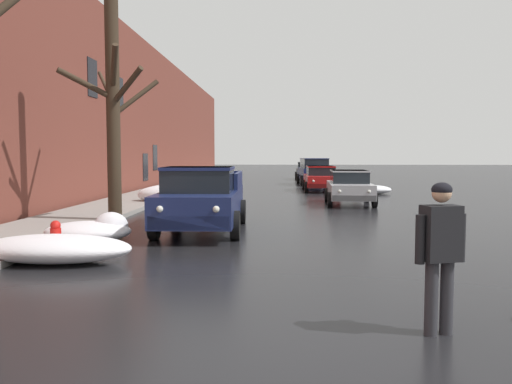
{
  "coord_description": "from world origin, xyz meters",
  "views": [
    {
      "loc": [
        -0.13,
        -4.81,
        2.08
      ],
      "look_at": [
        -0.73,
        8.38,
        1.12
      ],
      "focal_mm": 36.34,
      "sensor_mm": 36.0,
      "label": 1
    }
  ],
  "objects_px": {
    "pickup_truck_darkblue_approaching_near_lane": "(202,199)",
    "pedestrian_with_coffee": "(440,246)",
    "bare_tree_second_along_sidewalk": "(113,101)",
    "sedan_red_parked_kerbside_mid": "(321,178)",
    "suv_darkblue_parked_far_down_block": "(314,170)",
    "sedan_silver_parked_kerbside_close": "(349,186)",
    "fire_hydrant": "(56,237)",
    "sedan_black_queued_behind_truck": "(307,170)"
  },
  "relations": [
    {
      "from": "sedan_red_parked_kerbside_mid",
      "to": "fire_hydrant",
      "type": "height_order",
      "value": "sedan_red_parked_kerbside_mid"
    },
    {
      "from": "suv_darkblue_parked_far_down_block",
      "to": "fire_hydrant",
      "type": "distance_m",
      "value": 26.27
    },
    {
      "from": "suv_darkblue_parked_far_down_block",
      "to": "pedestrian_with_coffee",
      "type": "height_order",
      "value": "suv_darkblue_parked_far_down_block"
    },
    {
      "from": "bare_tree_second_along_sidewalk",
      "to": "sedan_red_parked_kerbside_mid",
      "type": "bearing_deg",
      "value": 63.51
    },
    {
      "from": "fire_hydrant",
      "to": "sedan_silver_parked_kerbside_close",
      "type": "bearing_deg",
      "value": 55.85
    },
    {
      "from": "pickup_truck_darkblue_approaching_near_lane",
      "to": "fire_hydrant",
      "type": "bearing_deg",
      "value": -127.53
    },
    {
      "from": "sedan_red_parked_kerbside_mid",
      "to": "sedan_black_queued_behind_truck",
      "type": "xyz_separation_m",
      "value": [
        -0.06,
        13.66,
        0.0
      ]
    },
    {
      "from": "bare_tree_second_along_sidewalk",
      "to": "sedan_silver_parked_kerbside_close",
      "type": "distance_m",
      "value": 10.55
    },
    {
      "from": "pedestrian_with_coffee",
      "to": "fire_hydrant",
      "type": "bearing_deg",
      "value": 145.13
    },
    {
      "from": "pickup_truck_darkblue_approaching_near_lane",
      "to": "bare_tree_second_along_sidewalk",
      "type": "bearing_deg",
      "value": 155.69
    },
    {
      "from": "pickup_truck_darkblue_approaching_near_lane",
      "to": "pedestrian_with_coffee",
      "type": "relative_size",
      "value": 2.92
    },
    {
      "from": "bare_tree_second_along_sidewalk",
      "to": "sedan_red_parked_kerbside_mid",
      "type": "relative_size",
      "value": 1.62
    },
    {
      "from": "pickup_truck_darkblue_approaching_near_lane",
      "to": "pedestrian_with_coffee",
      "type": "distance_m",
      "value": 8.78
    },
    {
      "from": "sedan_black_queued_behind_truck",
      "to": "sedan_red_parked_kerbside_mid",
      "type": "bearing_deg",
      "value": -89.76
    },
    {
      "from": "sedan_silver_parked_kerbside_close",
      "to": "sedan_black_queued_behind_truck",
      "type": "height_order",
      "value": "same"
    },
    {
      "from": "pickup_truck_darkblue_approaching_near_lane",
      "to": "fire_hydrant",
      "type": "relative_size",
      "value": 7.25
    },
    {
      "from": "sedan_black_queued_behind_truck",
      "to": "fire_hydrant",
      "type": "xyz_separation_m",
      "value": [
        -6.92,
        -32.68,
        -0.4
      ]
    },
    {
      "from": "sedan_red_parked_kerbside_mid",
      "to": "sedan_black_queued_behind_truck",
      "type": "bearing_deg",
      "value": 90.24
    },
    {
      "from": "pickup_truck_darkblue_approaching_near_lane",
      "to": "pedestrian_with_coffee",
      "type": "height_order",
      "value": "same"
    },
    {
      "from": "fire_hydrant",
      "to": "pickup_truck_darkblue_approaching_near_lane",
      "type": "bearing_deg",
      "value": 52.47
    },
    {
      "from": "suv_darkblue_parked_far_down_block",
      "to": "fire_hydrant",
      "type": "height_order",
      "value": "suv_darkblue_parked_far_down_block"
    },
    {
      "from": "pickup_truck_darkblue_approaching_near_lane",
      "to": "sedan_silver_parked_kerbside_close",
      "type": "relative_size",
      "value": 1.29
    },
    {
      "from": "pickup_truck_darkblue_approaching_near_lane",
      "to": "pedestrian_with_coffee",
      "type": "bearing_deg",
      "value": -63.42
    },
    {
      "from": "suv_darkblue_parked_far_down_block",
      "to": "pedestrian_with_coffee",
      "type": "relative_size",
      "value": 2.52
    },
    {
      "from": "pickup_truck_darkblue_approaching_near_lane",
      "to": "suv_darkblue_parked_far_down_block",
      "type": "relative_size",
      "value": 1.16
    },
    {
      "from": "sedan_silver_parked_kerbside_close",
      "to": "suv_darkblue_parked_far_down_block",
      "type": "height_order",
      "value": "suv_darkblue_parked_far_down_block"
    },
    {
      "from": "bare_tree_second_along_sidewalk",
      "to": "pickup_truck_darkblue_approaching_near_lane",
      "type": "distance_m",
      "value": 4.1
    },
    {
      "from": "suv_darkblue_parked_far_down_block",
      "to": "sedan_black_queued_behind_truck",
      "type": "relative_size",
      "value": 1.01
    },
    {
      "from": "pickup_truck_darkblue_approaching_near_lane",
      "to": "suv_darkblue_parked_far_down_block",
      "type": "bearing_deg",
      "value": 78.54
    },
    {
      "from": "pickup_truck_darkblue_approaching_near_lane",
      "to": "sedan_silver_parked_kerbside_close",
      "type": "bearing_deg",
      "value": 57.38
    },
    {
      "from": "bare_tree_second_along_sidewalk",
      "to": "sedan_silver_parked_kerbside_close",
      "type": "relative_size",
      "value": 1.79
    },
    {
      "from": "fire_hydrant",
      "to": "bare_tree_second_along_sidewalk",
      "type": "bearing_deg",
      "value": 92.71
    },
    {
      "from": "pickup_truck_darkblue_approaching_near_lane",
      "to": "pedestrian_with_coffee",
      "type": "xyz_separation_m",
      "value": [
        3.93,
        -7.85,
        0.15
      ]
    },
    {
      "from": "sedan_red_parked_kerbside_mid",
      "to": "pedestrian_with_coffee",
      "type": "bearing_deg",
      "value": -91.2
    },
    {
      "from": "suv_darkblue_parked_far_down_block",
      "to": "pedestrian_with_coffee",
      "type": "distance_m",
      "value": 29.84
    },
    {
      "from": "pedestrian_with_coffee",
      "to": "sedan_black_queued_behind_truck",
      "type": "bearing_deg",
      "value": 89.33
    },
    {
      "from": "sedan_red_parked_kerbside_mid",
      "to": "pedestrian_with_coffee",
      "type": "height_order",
      "value": "pedestrian_with_coffee"
    },
    {
      "from": "sedan_black_queued_behind_truck",
      "to": "fire_hydrant",
      "type": "distance_m",
      "value": 33.41
    },
    {
      "from": "sedan_red_parked_kerbside_mid",
      "to": "sedan_black_queued_behind_truck",
      "type": "height_order",
      "value": "same"
    },
    {
      "from": "sedan_silver_parked_kerbside_close",
      "to": "fire_hydrant",
      "type": "height_order",
      "value": "sedan_silver_parked_kerbside_close"
    },
    {
      "from": "sedan_black_queued_behind_truck",
      "to": "fire_hydrant",
      "type": "relative_size",
      "value": 6.2
    },
    {
      "from": "pickup_truck_darkblue_approaching_near_lane",
      "to": "sedan_silver_parked_kerbside_close",
      "type": "distance_m",
      "value": 9.25
    }
  ]
}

